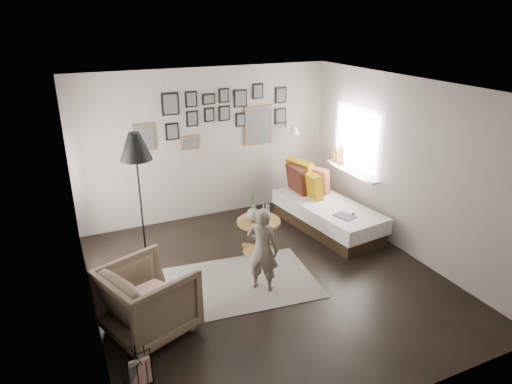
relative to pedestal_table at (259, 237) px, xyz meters
name	(u,v)px	position (x,y,z in m)	size (l,w,h in m)	color
ground	(268,279)	(-0.22, -0.77, -0.24)	(4.80, 4.80, 0.00)	black
wall_back	(207,145)	(-0.22, 1.63, 1.06)	(4.50, 4.50, 0.00)	gray
wall_front	(396,287)	(-0.22, -3.17, 1.06)	(4.50, 4.50, 0.00)	gray
wall_left	(82,223)	(-2.47, -0.77, 1.06)	(4.80, 4.80, 0.00)	gray
wall_right	(406,168)	(2.03, -0.77, 1.06)	(4.80, 4.80, 0.00)	gray
ceiling	(270,88)	(-0.22, -0.77, 2.36)	(4.80, 4.80, 0.00)	white
door_left	(78,204)	(-2.45, 0.43, 0.81)	(0.00, 2.14, 2.14)	white
window_right	(347,166)	(1.96, 0.58, 0.69)	(0.15, 1.32, 1.30)	white
gallery_wall	(223,118)	(0.07, 1.62, 1.50)	(2.74, 0.03, 1.08)	brown
wall_sconce	(294,130)	(1.33, 1.37, 1.22)	(0.18, 0.36, 0.16)	white
rug	(242,282)	(-0.58, -0.71, -0.23)	(1.96, 1.37, 0.01)	beige
pedestal_table	(259,237)	(0.00, 0.00, 0.00)	(0.66, 0.66, 0.52)	brown
vase	(253,212)	(-0.08, 0.02, 0.42)	(0.19, 0.19, 0.47)	black
candles	(265,212)	(0.11, 0.00, 0.40)	(0.11, 0.11, 0.24)	black
daybed	(324,210)	(1.38, 0.32, 0.07)	(1.12, 2.17, 1.01)	black
magazine_on_daybed	(345,216)	(1.33, -0.33, 0.23)	(0.23, 0.31, 0.02)	black
armchair	(148,300)	(-1.92, -1.18, 0.18)	(0.88, 0.91, 0.83)	brown
armchair_cushion	(150,292)	(-1.89, -1.13, 0.24)	(0.38, 0.38, 0.09)	silver
floor_lamp	(136,151)	(-1.61, 0.54, 1.41)	(0.45, 0.45, 1.91)	black
magazine_basket	(137,370)	(-2.22, -1.96, -0.06)	(0.34, 0.34, 0.36)	black
demijohn_large	(352,230)	(1.49, -0.32, -0.05)	(0.32, 0.32, 0.48)	black
demijohn_small	(371,231)	(1.78, -0.44, -0.07)	(0.28, 0.28, 0.44)	black
child	(263,250)	(-0.38, -0.94, 0.34)	(0.42, 0.28, 1.16)	#6F6357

